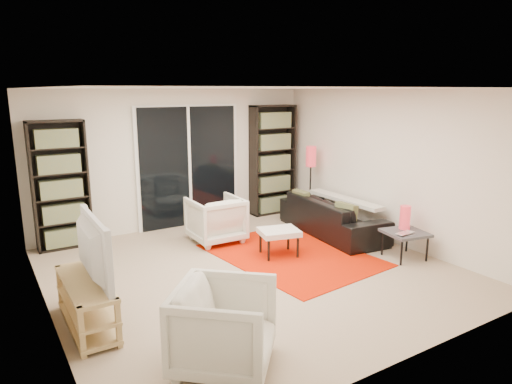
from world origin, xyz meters
The scene contains 20 objects.
floor centered at (0.00, 0.00, 0.00)m, with size 5.00×5.00×0.00m, color tan.
wall_back centered at (0.00, 2.50, 1.20)m, with size 5.00×0.02×2.40m, color silver.
wall_front centered at (0.00, -2.50, 1.20)m, with size 5.00×0.02×2.40m, color silver.
wall_left centered at (-2.50, 0.00, 1.20)m, with size 0.02×5.00×2.40m, color silver.
wall_right centered at (2.50, 0.00, 1.20)m, with size 0.02×5.00×2.40m, color silver.
ceiling centered at (0.00, 0.00, 2.40)m, with size 5.00×5.00×0.02m, color white.
sliding_door centered at (0.20, 2.46, 1.05)m, with size 1.92×0.08×2.16m.
bookshelf_left centered at (-1.95, 2.33, 0.98)m, with size 0.80×0.30×1.95m.
bookshelf_right centered at (1.90, 2.33, 1.05)m, with size 0.90×0.30×2.10m.
tv_stand centered at (-2.20, -0.37, 0.26)m, with size 0.39×1.21×0.50m.
tv centered at (-2.18, -0.37, 0.83)m, with size 1.14×0.15×0.66m, color black.
rug centered at (0.79, 0.19, 0.01)m, with size 1.80×2.44×0.01m, color red.
sofa centered at (1.99, 0.68, 0.31)m, with size 2.11×0.83×0.62m, color black.
armchair_back centered at (0.15, 1.35, 0.36)m, with size 0.78×0.80×0.73m, color silver.
armchair_front centered at (-1.34, -1.73, 0.38)m, with size 0.81×0.84×0.76m, color silver.
ottoman centered at (0.63, 0.28, 0.34)m, with size 0.65×0.58×0.40m.
side_table centered at (2.11, -0.76, 0.36)m, with size 0.65×0.65×0.40m.
laptop centered at (2.01, -0.88, 0.41)m, with size 0.30×0.19×0.02m, color silver.
table_lamp centered at (2.21, -0.65, 0.57)m, with size 0.15×0.15×0.34m, color red.
floor_lamp centered at (2.24, 1.58, 1.05)m, with size 0.21×0.21×1.38m.
Camera 1 is at (-3.00, -4.91, 2.38)m, focal length 32.00 mm.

